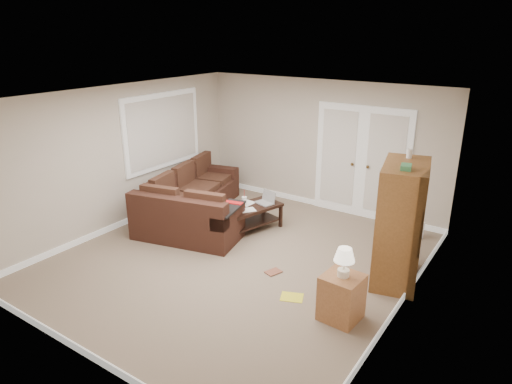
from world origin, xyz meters
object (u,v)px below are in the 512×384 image
Objects in this scene: side_cabinet at (342,294)px; tv_armoire at (400,223)px; sectional_sofa at (192,205)px; coffee_table at (251,217)px.

tv_armoire is at bearing 84.08° from side_cabinet.
sectional_sofa is 3.79m from tv_armoire.
tv_armoire is at bearing -11.81° from sectional_sofa.
coffee_table is at bearing 151.63° from side_cabinet.
coffee_table is at bearing 2.14° from sectional_sofa.
sectional_sofa is at bearing -148.54° from coffee_table.
side_cabinet is (-0.24, -1.33, -0.52)m from tv_armoire.
sectional_sofa is at bearing 164.92° from side_cabinet.
side_cabinet is (3.51, -1.24, 0.02)m from sectional_sofa.
coffee_table is (1.11, 0.30, -0.08)m from sectional_sofa.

